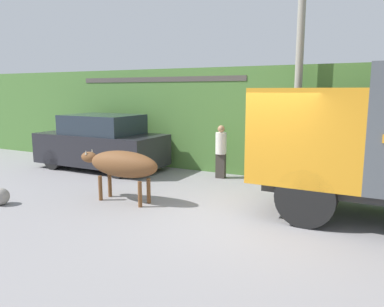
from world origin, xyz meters
The scene contains 8 objects.
ground_plane centered at (0.00, 0.00, 0.00)m, with size 60.00×60.00×0.00m, color gray.
hillside_embankment centered at (0.00, 6.94, 1.62)m, with size 32.00×6.52×3.23m.
building_backdrop centered at (-4.50, 5.01, 1.50)m, with size 6.17×2.70×2.98m.
brown_cow centered at (-3.00, -0.16, 0.87)m, with size 2.16×0.61×1.19m.
parked_suv centered at (-5.92, 2.45, 0.85)m, with size 4.25×1.85×1.77m.
pedestrian_on_hill centered at (-1.94, 3.08, 0.85)m, with size 0.35×0.35×1.55m.
utility_pole centered at (0.14, 3.32, 3.21)m, with size 0.90×0.20×6.15m.
roadside_rock centered at (-5.26, -1.65, 0.19)m, with size 0.38×0.38×0.38m.
Camera 1 is at (2.33, -6.81, 2.54)m, focal length 35.00 mm.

